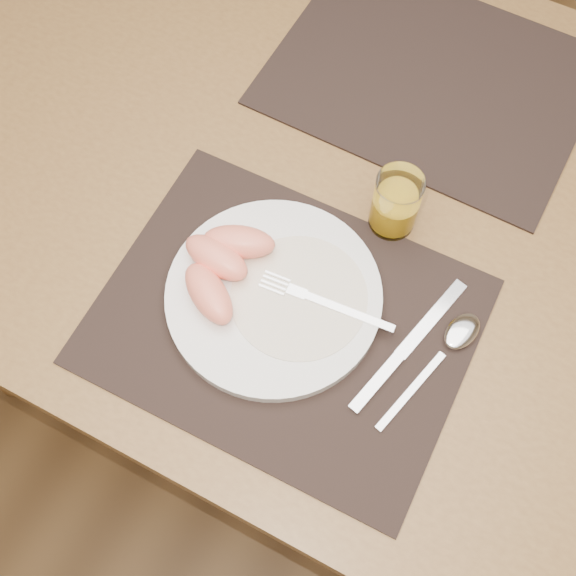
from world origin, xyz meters
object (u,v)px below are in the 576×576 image
at_px(fork, 315,299).
at_px(juice_glass, 395,205).
at_px(placemat_far, 431,78).
at_px(spoon, 454,340).
at_px(placemat_near, 285,321).
at_px(table, 354,219).
at_px(knife, 400,356).
at_px(plate, 274,296).

height_order(fork, juice_glass, juice_glass).
relative_size(placemat_far, spoon, 2.36).
xyz_separation_m(placemat_near, spoon, (0.20, 0.07, 0.01)).
distance_m(placemat_far, spoon, 0.41).
bearing_deg(table, spoon, -37.21).
xyz_separation_m(fork, knife, (0.12, -0.01, -0.02)).
relative_size(placemat_near, plate, 1.67).
xyz_separation_m(placemat_near, fork, (0.02, 0.04, 0.02)).
distance_m(placemat_near, plate, 0.03).
xyz_separation_m(plate, fork, (0.05, 0.02, 0.01)).
distance_m(placemat_near, placemat_far, 0.44).
height_order(placemat_far, knife, knife).
bearing_deg(knife, placemat_near, -171.13).
bearing_deg(juice_glass, table, 153.95).
height_order(plate, knife, plate).
relative_size(knife, juice_glass, 2.36).
xyz_separation_m(placemat_far, spoon, (0.18, -0.37, 0.01)).
height_order(placemat_near, spoon, spoon).
bearing_deg(spoon, plate, -167.21).
xyz_separation_m(table, fork, (0.02, -0.18, 0.11)).
distance_m(plate, fork, 0.05).
relative_size(table, placemat_far, 3.11).
bearing_deg(plate, juice_glass, 63.55).
bearing_deg(placemat_far, knife, -72.25).
relative_size(plate, juice_glass, 2.93).
relative_size(table, spoon, 7.35).
height_order(placemat_far, plate, plate).
height_order(plate, juice_glass, juice_glass).
relative_size(plate, knife, 1.24).
height_order(table, placemat_near, placemat_near).
distance_m(plate, knife, 0.17).
bearing_deg(placemat_near, fork, 57.04).
xyz_separation_m(plate, juice_glass, (0.08, 0.17, 0.03)).
relative_size(placemat_far, knife, 2.07).
height_order(spoon, juice_glass, juice_glass).
relative_size(table, placemat_near, 3.11).
distance_m(table, juice_glass, 0.14).
distance_m(knife, spoon, 0.07).
height_order(placemat_near, placemat_far, same).
bearing_deg(placemat_near, spoon, 19.81).
relative_size(placemat_near, fork, 2.57).
xyz_separation_m(placemat_far, fork, (0.01, -0.40, 0.02)).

